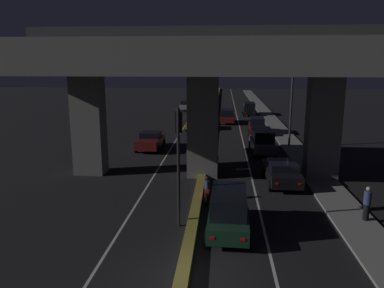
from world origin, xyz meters
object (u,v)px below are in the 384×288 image
car_dark_red_fourth (257,125)px  pedestrian_on_sidewalk (367,203)px  car_grey_third (262,141)px  motorcycle_red_filtering_near (207,190)px  car_dark_red_lead_oncoming (151,141)px  motorcycle_blue_filtering_mid (216,164)px  car_dark_red_fifth (227,116)px  car_silver_third_oncoming (200,111)px  car_black_sixth (249,109)px  car_taxi_yellow_second_oncoming (195,122)px  car_dark_green_lead (229,211)px  car_silver_fourth_oncoming (186,105)px  street_lamp (288,98)px  traffic_light_left_of_median (179,147)px  car_black_second (282,172)px

car_dark_red_fourth → pedestrian_on_sidewalk: bearing=-169.3°
car_grey_third → motorcycle_red_filtering_near: (-4.12, -11.61, -0.45)m
car_dark_red_lead_oncoming → motorcycle_blue_filtering_mid: 8.95m
car_dark_red_fifth → motorcycle_blue_filtering_mid: 22.05m
car_silver_third_oncoming → pedestrian_on_sidewalk: size_ratio=2.72×
car_black_sixth → car_taxi_yellow_second_oncoming: (-6.89, -12.17, -0.15)m
car_dark_green_lead → car_dark_red_fourth: size_ratio=0.92×
car_silver_fourth_oncoming → car_grey_third: bearing=17.6°
car_grey_third → pedestrian_on_sidewalk: car_grey_third is taller
car_dark_green_lead → motorcycle_red_filtering_near: size_ratio=2.30×
car_taxi_yellow_second_oncoming → pedestrian_on_sidewalk: (10.02, -24.92, 0.15)m
street_lamp → car_silver_third_oncoming: 20.36m
car_taxi_yellow_second_oncoming → pedestrian_on_sidewalk: size_ratio=2.68×
car_dark_red_fourth → traffic_light_left_of_median: bearing=169.2°
car_dark_red_fourth → car_taxi_yellow_second_oncoming: size_ratio=1.03×
street_lamp → motorcycle_red_filtering_near: 15.98m
car_black_sixth → car_silver_third_oncoming: size_ratio=0.95×
car_dark_red_fifth → car_silver_fourth_oncoming: bearing=28.4°
car_dark_red_lead_oncoming → car_silver_third_oncoming: bearing=172.9°
car_dark_green_lead → car_dark_red_lead_oncoming: 17.18m
car_silver_fourth_oncoming → car_dark_green_lead: bearing=7.8°
car_dark_red_fifth → pedestrian_on_sidewalk: pedestrian_on_sidewalk is taller
car_taxi_yellow_second_oncoming → car_silver_third_oncoming: bearing=-179.1°
car_dark_red_lead_oncoming → traffic_light_left_of_median: bearing=17.2°
traffic_light_left_of_median → car_taxi_yellow_second_oncoming: size_ratio=1.25×
car_grey_third → car_taxi_yellow_second_oncoming: size_ratio=1.05×
traffic_light_left_of_median → car_silver_fourth_oncoming: traffic_light_left_of_median is taller
car_dark_red_fifth → car_dark_red_fourth: bearing=-155.1°
car_silver_third_oncoming → motorcycle_blue_filtering_mid: bearing=7.9°
car_dark_green_lead → car_silver_third_oncoming: 35.98m
car_black_second → motorcycle_red_filtering_near: (-4.51, -3.28, -0.19)m
car_black_second → car_black_sixth: (-0.00, 31.53, 0.18)m
car_grey_third → car_black_sixth: (0.39, 23.20, -0.08)m
car_dark_red_fourth → car_grey_third: bearing=-179.3°
car_silver_fourth_oncoming → car_dark_red_fourth: bearing=25.1°
car_silver_fourth_oncoming → pedestrian_on_sidewalk: bearing=16.4°
traffic_light_left_of_median → motorcycle_blue_filtering_mid: bearing=79.9°
pedestrian_on_sidewalk → car_black_second: bearing=119.4°
street_lamp → car_dark_green_lead: street_lamp is taller
traffic_light_left_of_median → street_lamp: 19.03m
car_black_second → car_silver_third_oncoming: bearing=12.4°
car_taxi_yellow_second_oncoming → car_silver_fourth_oncoming: car_taxi_yellow_second_oncoming is taller
pedestrian_on_sidewalk → car_silver_fourth_oncoming: bearing=106.7°
car_black_sixth → motorcycle_red_filtering_near: (-4.51, -34.81, -0.37)m
car_dark_green_lead → car_dark_red_fifth: 31.13m
car_dark_green_lead → car_black_sixth: (3.39, 38.58, -0.02)m
car_grey_third → car_dark_red_fifth: (-2.79, 15.75, -0.15)m
car_silver_fourth_oncoming → traffic_light_left_of_median: bearing=4.9°
car_black_sixth → car_taxi_yellow_second_oncoming: bearing=150.2°
car_dark_red_fourth → motorcycle_blue_filtering_mid: 15.40m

